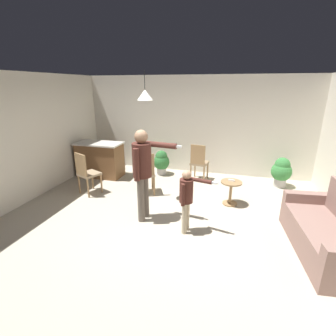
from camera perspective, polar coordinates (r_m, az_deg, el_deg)
ground at (r=4.60m, az=-1.09°, el=-13.36°), size 7.68×7.68×0.00m
wall_back at (r=7.11m, az=6.35°, el=9.73°), size 6.40×0.10×2.70m
wall_left at (r=5.82m, az=-33.11°, el=4.85°), size 0.10×6.40×2.70m
couch_floral at (r=4.52m, az=33.62°, el=-12.52°), size 1.05×1.89×1.00m
kitchen_counter at (r=7.10m, az=-15.41°, el=1.94°), size 1.26×0.66×0.95m
side_table_by_couch at (r=5.41m, az=14.29°, el=-4.94°), size 0.44×0.44×0.52m
person_adult at (r=4.43m, az=-5.84°, el=0.47°), size 0.86×0.49×1.71m
person_child at (r=4.13m, az=4.37°, el=-6.18°), size 0.61×0.32×1.13m
dining_chair_by_counter at (r=6.51m, az=7.14°, el=1.59°), size 0.48×0.48×1.00m
dining_chair_near_wall at (r=5.95m, az=-18.37°, el=-0.88°), size 0.55×0.55×1.00m
dining_chair_centre_back at (r=5.67m, az=-5.20°, el=-0.91°), size 0.56×0.56×1.00m
potted_plant_corner at (r=6.75m, az=24.74°, el=-0.59°), size 0.49×0.49×0.75m
potted_plant_by_wall at (r=6.99m, az=-1.53°, el=1.55°), size 0.46×0.46×0.70m
spare_remote_on_table at (r=5.35m, az=14.44°, el=-2.77°), size 0.13×0.06×0.04m
ceiling_light_pendant at (r=5.07m, az=-5.33°, el=16.46°), size 0.32×0.32×0.55m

